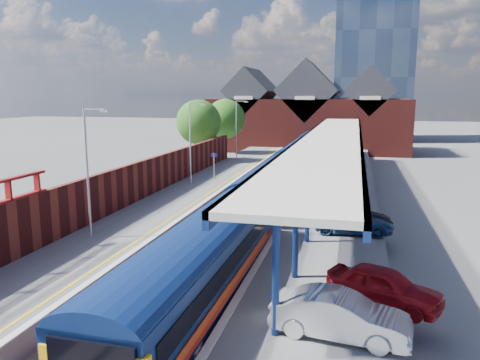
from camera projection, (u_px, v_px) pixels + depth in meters
The scene contains 24 objects.
ground at pixel (279, 182), 47.02m from camera, with size 240.00×240.00×0.00m, color #5B5B5E.
ballast_bed at pixel (259, 204), 37.46m from camera, with size 6.00×76.00×0.06m, color #473D33.
rails at pixel (259, 203), 37.45m from camera, with size 4.51×76.00×0.14m.
left_platform at pixel (194, 194), 38.68m from camera, with size 5.00×76.00×1.00m, color #565659.
right_platform at pixel (336, 202), 35.96m from camera, with size 6.00×76.00×1.00m, color #565659.
coping_left at pixel (222, 190), 38.03m from camera, with size 0.30×76.00×0.05m, color silver.
coping_right at pixel (299, 193), 36.54m from camera, with size 0.30×76.00×0.05m, color silver.
yellow_line at pixel (214, 189), 38.17m from camera, with size 0.14×76.00×0.01m, color yellow.
train at pixel (289, 168), 42.30m from camera, with size 2.98×65.93×3.45m.
canopy at pixel (332, 138), 37.09m from camera, with size 4.50×52.00×4.48m.
lamp_post_b at pixel (89, 165), 24.70m from camera, with size 1.48×0.18×7.00m.
lamp_post_c at pixel (192, 138), 39.98m from camera, with size 1.48×0.18×7.00m.
lamp_post_d at pixel (237, 126), 55.26m from camera, with size 1.48×0.18×7.00m.
platform_sign at pixel (214, 162), 41.98m from camera, with size 0.55×0.08×2.50m.
brick_wall at pixel (128, 184), 32.77m from camera, with size 0.35×50.00×3.86m.
station_building at pixel (308, 115), 72.78m from camera, with size 30.00×12.12×13.78m.
glass_tower at pixel (375, 33), 88.78m from camera, with size 14.20×14.20×40.30m.
tree_near at pixel (200, 123), 54.14m from camera, with size 5.20×5.20×8.10m.
tree_far at pixel (226, 120), 61.54m from camera, with size 5.20×5.20×8.10m.
parked_car_red at pixel (384, 286), 17.12m from camera, with size 1.69×4.19×1.43m, color #9D0D14.
parked_car_silver at pixel (340, 316), 14.83m from camera, with size 1.53×4.38×1.44m, color silver.
parked_car_dark at pixel (352, 215), 27.49m from camera, with size 1.90×4.68×1.36m, color black.
parked_car_blue at pixel (354, 222), 26.10m from camera, with size 2.01×4.35×1.21m, color navy.
relay_cabinet at pixel (190, 360), 14.52m from camera, with size 0.70×0.90×1.00m, color #A1A3A6.
Camera 1 is at (7.25, -15.82, 8.63)m, focal length 35.00 mm.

